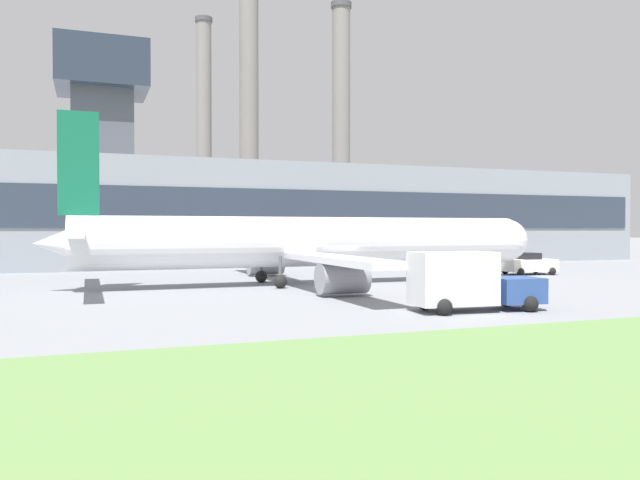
# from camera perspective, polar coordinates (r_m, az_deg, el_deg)

# --- Properties ---
(ground_plane) EXTENTS (400.00, 400.00, 0.00)m
(ground_plane) POSITION_cam_1_polar(r_m,az_deg,el_deg) (39.95, 1.85, -4.13)
(ground_plane) COLOR gray
(terminal_building) EXTENTS (89.18, 14.62, 21.00)m
(terminal_building) POSITION_cam_1_polar(r_m,az_deg,el_deg) (64.56, -7.67, 2.63)
(terminal_building) COLOR #8C939E
(terminal_building) RESTS_ON ground_plane
(smokestack_left) EXTENTS (2.72, 2.72, 37.03)m
(smokestack_left) POSITION_cam_1_polar(r_m,az_deg,el_deg) (101.87, -10.55, 9.49)
(smokestack_left) COLOR gray
(smokestack_left) RESTS_ON ground_plane
(smokestack_right) EXTENTS (3.61, 3.61, 44.80)m
(smokestack_right) POSITION_cam_1_polar(r_m,az_deg,el_deg) (105.48, -6.51, 11.36)
(smokestack_right) COLOR gray
(smokestack_right) RESTS_ON ground_plane
(smokestack_far) EXTENTS (3.43, 3.43, 41.32)m
(smokestack_far) POSITION_cam_1_polar(r_m,az_deg,el_deg) (105.90, 1.95, 10.37)
(smokestack_far) COLOR gray
(smokestack_far) RESTS_ON ground_plane
(airplane) EXTENTS (33.36, 28.15, 10.31)m
(airplane) POSITION_cam_1_polar(r_m,az_deg,el_deg) (40.50, -1.14, -0.25)
(airplane) COLOR white
(airplane) RESTS_ON ground_plane
(pushback_tug) EXTENTS (4.20, 2.84, 1.71)m
(pushback_tug) POSITION_cam_1_polar(r_m,az_deg,el_deg) (51.64, 18.51, -2.15)
(pushback_tug) COLOR white
(pushback_tug) RESTS_ON ground_plane
(baggage_truck) EXTENTS (5.98, 2.90, 2.59)m
(baggage_truck) POSITION_cam_1_polar(r_m,az_deg,el_deg) (27.87, 13.34, -3.78)
(baggage_truck) COLOR #2D4C93
(baggage_truck) RESTS_ON ground_plane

